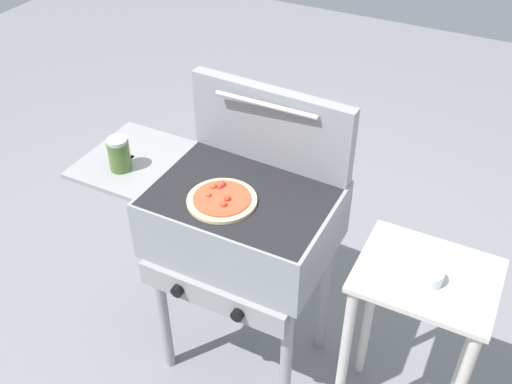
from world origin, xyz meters
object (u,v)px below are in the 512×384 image
(grill, at_px, (240,223))
(sauce_jar, at_px, (119,154))
(pizza_pepperoni, at_px, (222,199))
(prep_table, at_px, (415,323))
(topping_bowl_near, at_px, (428,276))

(grill, relative_size, sauce_jar, 7.60)
(grill, bearing_deg, sauce_jar, -171.08)
(pizza_pepperoni, distance_m, prep_table, 0.78)
(sauce_jar, bearing_deg, grill, 8.92)
(pizza_pepperoni, bearing_deg, sauce_jar, 179.93)
(grill, height_order, sauce_jar, sauce_jar)
(prep_table, xyz_separation_m, topping_bowl_near, (0.01, -0.03, 0.26))
(prep_table, bearing_deg, grill, -179.63)
(topping_bowl_near, bearing_deg, sauce_jar, -177.83)
(pizza_pepperoni, bearing_deg, topping_bowl_near, 3.50)
(grill, relative_size, topping_bowl_near, 10.41)
(pizza_pepperoni, relative_size, prep_table, 0.30)
(grill, bearing_deg, pizza_pepperoni, -111.35)
(grill, bearing_deg, prep_table, 0.37)
(prep_table, height_order, topping_bowl_near, topping_bowl_near)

